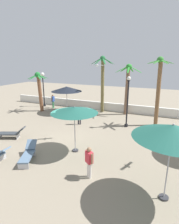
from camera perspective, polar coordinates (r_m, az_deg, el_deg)
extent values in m
plane|color=gray|center=(11.91, -6.03, -10.36)|extent=(56.00, 56.00, 0.00)
cube|color=silver|center=(19.61, 6.70, 1.63)|extent=(25.20, 0.30, 0.88)
cylinder|color=#333338|center=(11.13, -4.55, -12.10)|extent=(0.37, 0.37, 0.08)
cylinder|color=#A5A5AD|center=(10.62, -4.69, -6.39)|extent=(0.05, 0.05, 2.48)
cone|color=#1E594C|center=(10.18, -4.86, 0.67)|extent=(2.73, 2.73, 0.33)
sphere|color=#99999E|center=(10.13, -4.88, 1.67)|extent=(0.08, 0.08, 0.08)
cylinder|color=#333338|center=(8.42, 22.59, -23.85)|extent=(0.38, 0.38, 0.08)
cylinder|color=#A5A5AD|center=(7.68, 23.65, -16.32)|extent=(0.05, 0.05, 2.67)
cone|color=#1E594C|center=(7.02, 25.04, -5.60)|extent=(2.86, 2.86, 0.50)
sphere|color=#99999E|center=(6.94, 25.28, -3.69)|extent=(0.08, 0.08, 0.08)
cylinder|color=#333338|center=(19.26, -7.08, 0.12)|extent=(0.44, 0.44, 0.08)
cylinder|color=#A5A5AD|center=(18.99, -7.20, 3.32)|extent=(0.05, 0.05, 2.28)
cone|color=black|center=(18.75, -7.34, 7.31)|extent=(3.16, 3.16, 0.49)
sphere|color=#99999E|center=(18.71, -7.37, 8.06)|extent=(0.08, 0.08, 0.08)
cylinder|color=brown|center=(18.19, 11.85, 6.46)|extent=(0.42, 0.36, 4.73)
sphere|color=#288B2C|center=(17.96, 12.48, 13.89)|extent=(0.57, 0.57, 0.57)
ellipsoid|color=#288B2C|center=(17.72, 14.52, 13.00)|extent=(1.26, 0.44, 0.65)
ellipsoid|color=#288B2C|center=(18.60, 13.17, 13.21)|extent=(0.39, 1.26, 0.65)
ellipsoid|color=#288B2C|center=(18.50, 11.08, 13.31)|extent=(1.08, 0.95, 0.65)
ellipsoid|color=#288B2C|center=(17.79, 10.28, 13.26)|extent=(1.20, 0.74, 0.65)
ellipsoid|color=#288B2C|center=(17.29, 12.28, 13.08)|extent=(0.35, 1.26, 0.65)
cylinder|color=brown|center=(15.62, 21.03, 5.38)|extent=(0.42, 0.32, 5.36)
sphere|color=#358430|center=(15.40, 21.65, 15.24)|extent=(0.51, 0.51, 0.51)
ellipsoid|color=#358430|center=(15.49, 23.60, 14.50)|extent=(1.05, 0.38, 0.36)
ellipsoid|color=#358430|center=(15.81, 22.89, 14.58)|extent=(0.80, 0.93, 0.36)
ellipsoid|color=#358430|center=(15.93, 21.48, 14.72)|extent=(0.30, 1.05, 0.36)
ellipsoid|color=#358430|center=(15.70, 19.94, 14.86)|extent=(0.99, 0.71, 0.36)
ellipsoid|color=#358430|center=(15.17, 19.76, 14.87)|extent=(1.00, 0.68, 0.36)
ellipsoid|color=#358430|center=(14.93, 20.68, 14.78)|extent=(0.60, 1.03, 0.36)
ellipsoid|color=#358430|center=(14.96, 22.75, 14.58)|extent=(0.76, 0.96, 0.36)
cylinder|color=brown|center=(19.88, -15.46, 5.77)|extent=(0.54, 0.37, 3.88)
sphere|color=#1F742E|center=(19.75, -16.27, 11.32)|extent=(0.59, 0.59, 0.59)
ellipsoid|color=#1F742E|center=(19.39, -14.96, 10.76)|extent=(1.09, 0.26, 0.49)
ellipsoid|color=#1F742E|center=(19.82, -14.56, 10.89)|extent=(0.92, 0.89, 0.49)
ellipsoid|color=#1F742E|center=(20.27, -15.47, 10.93)|extent=(0.40, 1.09, 0.49)
ellipsoid|color=#1F742E|center=(20.33, -16.40, 10.87)|extent=(0.90, 0.90, 0.49)
ellipsoid|color=#1F742E|center=(20.07, -17.65, 10.71)|extent=(1.09, 0.35, 0.49)
ellipsoid|color=#1F742E|center=(19.67, -17.88, 10.60)|extent=(0.85, 0.95, 0.49)
ellipsoid|color=#1F742E|center=(19.39, -17.49, 10.57)|extent=(0.37, 1.09, 0.49)
ellipsoid|color=#1F742E|center=(19.22, -15.78, 10.66)|extent=(0.99, 0.80, 0.49)
cylinder|color=brown|center=(18.78, 4.17, 8.26)|extent=(0.38, 0.34, 5.51)
sphere|color=#236A37|center=(18.63, 4.23, 16.70)|extent=(0.54, 0.54, 0.54)
ellipsoid|color=#236A37|center=(18.52, 6.26, 15.86)|extent=(1.17, 0.38, 0.69)
ellipsoid|color=#236A37|center=(18.98, 5.93, 15.87)|extent=(0.88, 1.02, 0.69)
ellipsoid|color=#236A37|center=(19.27, 4.12, 15.91)|extent=(0.61, 1.14, 0.69)
ellipsoid|color=#236A37|center=(18.79, 2.23, 15.94)|extent=(1.17, 0.30, 0.69)
ellipsoid|color=#236A37|center=(18.14, 2.84, 15.93)|extent=(0.61, 1.15, 0.69)
ellipsoid|color=#236A37|center=(17.99, 4.67, 15.89)|extent=(0.77, 1.09, 0.69)
cylinder|color=black|center=(15.21, 11.60, -4.22)|extent=(0.28, 0.28, 0.20)
cylinder|color=black|center=(14.69, 11.99, 2.42)|extent=(0.12, 0.12, 3.82)
cylinder|color=black|center=(14.37, 12.43, 9.83)|extent=(0.22, 0.22, 0.06)
sphere|color=white|center=(14.36, 12.47, 10.44)|extent=(0.31, 0.31, 0.31)
cylinder|color=black|center=(22.29, -14.13, 2.10)|extent=(0.28, 0.28, 0.20)
cylinder|color=black|center=(21.96, -14.43, 6.36)|extent=(0.12, 0.12, 3.57)
cylinder|color=black|center=(21.74, -14.76, 10.99)|extent=(0.22, 0.22, 0.06)
sphere|color=white|center=(21.73, -14.80, 11.55)|extent=(0.42, 0.42, 0.42)
cube|color=#B7B7BC|center=(14.23, -26.73, -6.79)|extent=(0.25, 0.52, 0.35)
cube|color=#B7B7BC|center=(13.69, -21.85, -7.07)|extent=(0.25, 0.52, 0.35)
cube|color=#33383D|center=(13.89, -24.43, -6.27)|extent=(1.50, 1.04, 0.08)
cube|color=#33383D|center=(13.45, -21.07, -5.42)|extent=(0.73, 0.72, 0.46)
cube|color=#B7B7BC|center=(9.96, -20.40, -15.89)|extent=(0.52, 0.26, 0.35)
cube|color=#B7B7BC|center=(11.03, -18.23, -12.40)|extent=(0.52, 0.26, 0.35)
cube|color=slate|center=(10.41, -19.34, -13.22)|extent=(1.08, 1.50, 0.08)
cube|color=slate|center=(11.02, -18.11, -9.80)|extent=(0.75, 0.77, 0.41)
cube|color=#B7B7BC|center=(11.21, -26.21, -12.83)|extent=(0.05, 0.55, 0.35)
cube|color=slate|center=(10.87, -25.74, -10.99)|extent=(0.62, 0.56, 0.39)
cylinder|color=silver|center=(8.79, -0.39, -17.76)|extent=(0.12, 0.12, 0.78)
cylinder|color=silver|center=(8.67, 0.17, -18.26)|extent=(0.12, 0.12, 0.78)
cube|color=#D8333F|center=(8.38, -0.12, -14.23)|extent=(0.43, 0.41, 0.55)
sphere|color=#936B4C|center=(8.19, -0.12, -11.91)|extent=(0.21, 0.21, 0.21)
cylinder|color=#936B4C|center=(8.54, -0.96, -13.37)|extent=(0.08, 0.08, 0.50)
cylinder|color=#936B4C|center=(8.18, 0.77, -14.78)|extent=(0.08, 0.08, 0.50)
cylinder|color=#3F8C59|center=(21.17, -11.39, 2.38)|extent=(0.12, 0.12, 0.79)
cylinder|color=#3F8C59|center=(21.05, -11.63, 2.28)|extent=(0.12, 0.12, 0.79)
cube|color=#3359B2|center=(20.96, -11.61, 4.13)|extent=(0.24, 0.36, 0.56)
sphere|color=#936B4C|center=(20.89, -11.67, 5.17)|extent=(0.21, 0.21, 0.21)
cylinder|color=#936B4C|center=(21.15, -11.25, 4.33)|extent=(0.08, 0.08, 0.51)
cylinder|color=#936B4C|center=(20.77, -11.98, 4.07)|extent=(0.08, 0.08, 0.51)
cylinder|color=#26262D|center=(15.36, -2.97, -2.53)|extent=(0.12, 0.12, 0.79)
cylinder|color=#26262D|center=(15.37, -3.57, -2.52)|extent=(0.12, 0.12, 0.79)
cube|color=#3F8C59|center=(15.16, -3.31, -0.10)|extent=(0.42, 0.35, 0.56)
sphere|color=brown|center=(15.06, -3.33, 1.31)|extent=(0.21, 0.21, 0.21)
cylinder|color=brown|center=(15.13, -2.41, -0.01)|extent=(0.08, 0.08, 0.50)
cylinder|color=brown|center=(15.18, -4.21, 0.01)|extent=(0.08, 0.08, 0.50)
ellipsoid|color=white|center=(11.84, 2.35, 14.58)|extent=(0.28, 0.33, 0.12)
sphere|color=white|center=(11.67, 2.57, 14.70)|extent=(0.10, 0.10, 0.10)
cube|color=silver|center=(11.90, 3.54, 14.66)|extent=(0.48, 0.40, 0.03)
cube|color=silver|center=(11.78, 1.16, 14.68)|extent=(0.48, 0.39, 0.10)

